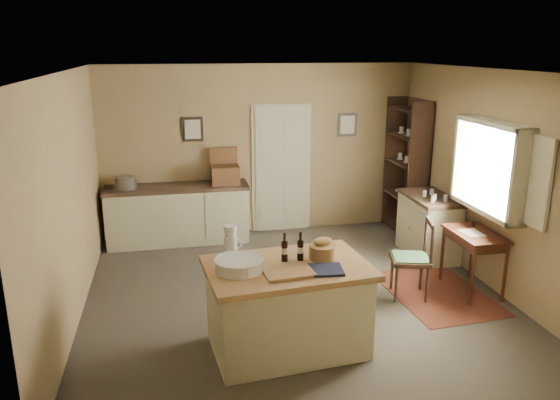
{
  "coord_description": "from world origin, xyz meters",
  "views": [
    {
      "loc": [
        -1.39,
        -6.02,
        2.97
      ],
      "look_at": [
        -0.12,
        0.26,
        1.15
      ],
      "focal_mm": 35.0,
      "sensor_mm": 36.0,
      "label": 1
    }
  ],
  "objects_px": {
    "sideboard": "(179,212)",
    "shelving_unit": "(409,167)",
    "right_cabinet": "(428,226)",
    "writing_desk": "(475,241)",
    "work_island": "(287,305)",
    "desk_chair": "(410,259)"
  },
  "relations": [
    {
      "from": "work_island",
      "to": "writing_desk",
      "type": "xyz_separation_m",
      "value": [
        2.55,
        0.88,
        0.18
      ]
    },
    {
      "from": "writing_desk",
      "to": "right_cabinet",
      "type": "bearing_deg",
      "value": 90.01
    },
    {
      "from": "right_cabinet",
      "to": "writing_desk",
      "type": "bearing_deg",
      "value": -89.99
    },
    {
      "from": "sideboard",
      "to": "shelving_unit",
      "type": "relative_size",
      "value": 1.0
    },
    {
      "from": "work_island",
      "to": "shelving_unit",
      "type": "bearing_deg",
      "value": 44.18
    },
    {
      "from": "writing_desk",
      "to": "right_cabinet",
      "type": "distance_m",
      "value": 1.23
    },
    {
      "from": "work_island",
      "to": "desk_chair",
      "type": "bearing_deg",
      "value": 21.63
    },
    {
      "from": "work_island",
      "to": "shelving_unit",
      "type": "relative_size",
      "value": 0.77
    },
    {
      "from": "sideboard",
      "to": "right_cabinet",
      "type": "height_order",
      "value": "sideboard"
    },
    {
      "from": "work_island",
      "to": "sideboard",
      "type": "xyz_separation_m",
      "value": [
        -0.99,
        3.4,
        -0.0
      ]
    },
    {
      "from": "right_cabinet",
      "to": "shelving_unit",
      "type": "height_order",
      "value": "shelving_unit"
    },
    {
      "from": "desk_chair",
      "to": "writing_desk",
      "type": "bearing_deg",
      "value": 14.62
    },
    {
      "from": "writing_desk",
      "to": "right_cabinet",
      "type": "height_order",
      "value": "right_cabinet"
    },
    {
      "from": "sideboard",
      "to": "right_cabinet",
      "type": "bearing_deg",
      "value": -20.39
    },
    {
      "from": "shelving_unit",
      "to": "desk_chair",
      "type": "bearing_deg",
      "value": -113.09
    },
    {
      "from": "shelving_unit",
      "to": "right_cabinet",
      "type": "bearing_deg",
      "value": -98.0
    },
    {
      "from": "desk_chair",
      "to": "right_cabinet",
      "type": "xyz_separation_m",
      "value": [
        0.83,
        1.2,
        -0.02
      ]
    },
    {
      "from": "work_island",
      "to": "right_cabinet",
      "type": "relative_size",
      "value": 1.61
    },
    {
      "from": "writing_desk",
      "to": "work_island",
      "type": "bearing_deg",
      "value": -160.92
    },
    {
      "from": "desk_chair",
      "to": "right_cabinet",
      "type": "distance_m",
      "value": 1.46
    },
    {
      "from": "sideboard",
      "to": "desk_chair",
      "type": "height_order",
      "value": "sideboard"
    },
    {
      "from": "sideboard",
      "to": "right_cabinet",
      "type": "relative_size",
      "value": 2.1
    }
  ]
}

